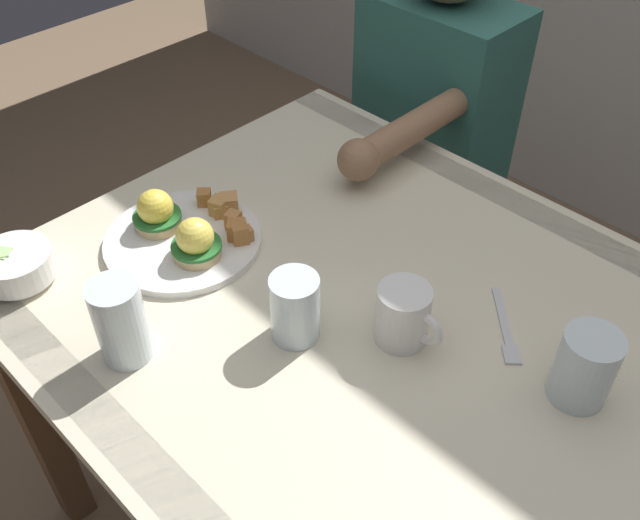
{
  "coord_description": "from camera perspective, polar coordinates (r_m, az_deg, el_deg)",
  "views": [
    {
      "loc": [
        0.43,
        -0.59,
        1.53
      ],
      "look_at": [
        -0.15,
        0.0,
        0.78
      ],
      "focal_mm": 39.16,
      "sensor_mm": 36.0,
      "label": 1
    }
  ],
  "objects": [
    {
      "name": "eggs_benedict_plate",
      "position": [
        1.21,
        -11.03,
        2.2
      ],
      "size": [
        0.27,
        0.27,
        0.09
      ],
      "color": "white",
      "rests_on": "dining_table"
    },
    {
      "name": "fork",
      "position": [
        1.09,
        14.93,
        -5.53
      ],
      "size": [
        0.12,
        0.12,
        0.0
      ],
      "color": "silver",
      "rests_on": "dining_table"
    },
    {
      "name": "dining_table",
      "position": [
        1.15,
        5.46,
        -9.01
      ],
      "size": [
        1.2,
        0.9,
        0.74
      ],
      "color": "beige",
      "rests_on": "ground_plane"
    },
    {
      "name": "fruit_bowl",
      "position": [
        1.22,
        -23.6,
        -0.46
      ],
      "size": [
        0.12,
        0.12,
        0.06
      ],
      "color": "white",
      "rests_on": "dining_table"
    },
    {
      "name": "water_glass_near",
      "position": [
        1.02,
        -2.06,
        -4.18
      ],
      "size": [
        0.07,
        0.07,
        0.11
      ],
      "color": "silver",
      "rests_on": "dining_table"
    },
    {
      "name": "coffee_mug",
      "position": [
        1.02,
        6.88,
        -4.4
      ],
      "size": [
        0.11,
        0.08,
        0.09
      ],
      "color": "white",
      "rests_on": "dining_table"
    },
    {
      "name": "water_glass_far",
      "position": [
        1.01,
        20.71,
        -8.47
      ],
      "size": [
        0.08,
        0.08,
        0.11
      ],
      "color": "silver",
      "rests_on": "dining_table"
    },
    {
      "name": "water_glass_extra",
      "position": [
        1.02,
        -15.93,
        -5.1
      ],
      "size": [
        0.07,
        0.07,
        0.13
      ],
      "color": "silver",
      "rests_on": "dining_table"
    },
    {
      "name": "diner_person",
      "position": [
        1.69,
        8.61,
        10.43
      ],
      "size": [
        0.34,
        0.54,
        1.14
      ],
      "color": "#33333D",
      "rests_on": "ground_plane"
    }
  ]
}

